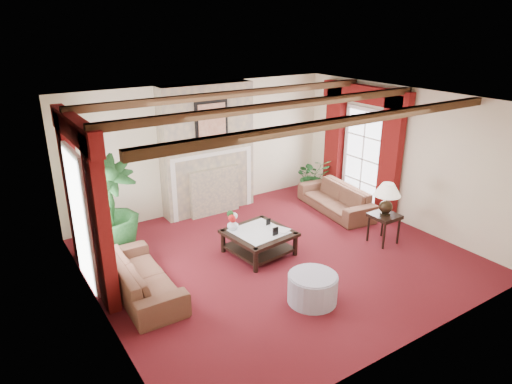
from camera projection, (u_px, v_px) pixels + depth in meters
floor at (278, 257)px, 7.94m from camera, size 6.00×6.00×0.00m
ceiling at (281, 102)px, 6.99m from camera, size 6.00×6.00×0.00m
back_wall at (203, 148)px, 9.62m from camera, size 6.00×0.02×2.70m
left_wall at (93, 227)px, 5.93m from camera, size 0.02×5.50×2.70m
right_wall at (403, 156)px, 9.00m from camera, size 0.02×5.50×2.70m
ceiling_beams at (281, 106)px, 7.01m from camera, size 6.00×3.00×0.12m
fireplace at (205, 83)px, 8.98m from camera, size 2.00×0.52×2.70m
french_door_left at (69, 152)px, 6.45m from camera, size 0.10×1.10×2.16m
french_door_right at (368, 109)px, 9.49m from camera, size 0.10×1.10×2.16m
curtains_left at (73, 121)px, 6.36m from camera, size 0.20×2.40×2.55m
curtains_right at (366, 89)px, 9.29m from camera, size 0.20×2.40×2.55m
sofa_left at (141, 271)px, 6.79m from camera, size 1.95×0.65×0.75m
sofa_right at (336, 194)px, 9.75m from camera, size 2.05×1.03×0.75m
potted_palm at (111, 229)px, 7.85m from camera, size 1.15×1.85×0.98m
small_plant at (312, 180)px, 10.68m from camera, size 1.37×1.40×0.70m
coffee_table at (259, 243)px, 8.01m from camera, size 1.15×1.15×0.42m
side_table at (383, 228)px, 8.39m from camera, size 0.57×0.57×0.56m
ottoman at (312, 288)px, 6.64m from camera, size 0.73×0.73×0.43m
table_lamp at (387, 199)px, 8.18m from camera, size 0.49×0.49×0.62m
flower_vase at (233, 224)px, 7.97m from camera, size 0.30×0.31×0.20m
book at (277, 225)px, 7.83m from camera, size 0.25×0.20×0.31m
photo_frame_a at (275, 231)px, 7.76m from camera, size 0.12×0.03×0.15m
photo_frame_b at (268, 222)px, 8.16m from camera, size 0.10×0.04×0.13m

